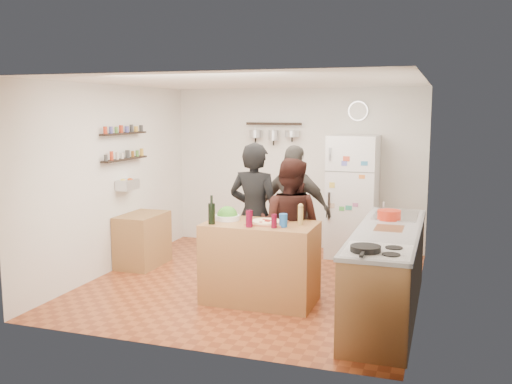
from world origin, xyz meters
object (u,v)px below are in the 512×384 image
(prep_island, at_px, (260,262))
(salt_canister, at_px, (283,220))
(person_center, at_px, (289,226))
(person_back, at_px, (294,211))
(person_left, at_px, (255,215))
(wine_bottle, at_px, (212,214))
(skillet, at_px, (366,249))
(side_table, at_px, (143,240))
(pepper_mill, at_px, (301,216))
(wall_clock, at_px, (358,111))
(fridge, at_px, (353,196))
(salad_bowl, at_px, (227,218))
(red_bowl, at_px, (389,215))
(counter_run, at_px, (387,272))

(prep_island, bearing_deg, salt_canister, -21.80)
(prep_island, height_order, person_center, person_center)
(person_back, bearing_deg, person_left, 72.37)
(prep_island, bearing_deg, wine_bottle, -156.25)
(skillet, relative_size, side_table, 0.34)
(pepper_mill, xyz_separation_m, person_left, (-0.69, 0.46, -0.11))
(prep_island, relative_size, wine_bottle, 5.34)
(salt_canister, xyz_separation_m, wall_clock, (0.35, 2.82, 1.17))
(person_back, distance_m, fridge, 1.36)
(pepper_mill, height_order, side_table, pepper_mill)
(salad_bowl, distance_m, pepper_mill, 0.87)
(wine_bottle, xyz_separation_m, wall_clock, (1.15, 2.92, 1.12))
(person_left, xyz_separation_m, fridge, (0.90, 1.86, 0.01))
(pepper_mill, relative_size, wall_clock, 0.64)
(wine_bottle, bearing_deg, wall_clock, 68.44)
(skillet, xyz_separation_m, red_bowl, (0.05, 1.57, 0.03))
(salad_bowl, xyz_separation_m, wine_bottle, (-0.08, -0.27, 0.09))
(salt_canister, distance_m, person_back, 1.27)
(fridge, bearing_deg, skillet, -78.94)
(pepper_mill, relative_size, person_back, 0.11)
(pepper_mill, bearing_deg, side_table, 160.95)
(person_center, bearing_deg, wine_bottle, 46.70)
(wine_bottle, relative_size, person_center, 0.15)
(fridge, bearing_deg, red_bowl, -68.29)
(skillet, distance_m, wall_clock, 3.90)
(person_back, height_order, counter_run, person_back)
(counter_run, xyz_separation_m, wall_clock, (-0.75, 2.63, 1.70))
(wine_bottle, xyz_separation_m, person_back, (0.60, 1.35, -0.17))
(pepper_mill, xyz_separation_m, wall_clock, (0.20, 2.65, 1.14))
(person_back, bearing_deg, counter_run, 152.25)
(prep_island, distance_m, fridge, 2.50)
(pepper_mill, xyz_separation_m, person_center, (-0.23, 0.38, -0.20))
(person_back, xyz_separation_m, skillet, (1.21, -2.08, 0.08))
(person_back, xyz_separation_m, fridge, (0.56, 1.24, 0.04))
(pepper_mill, bearing_deg, person_left, 146.57)
(wall_clock, bearing_deg, wine_bottle, -111.56)
(wine_bottle, relative_size, person_left, 0.13)
(wine_bottle, distance_m, person_back, 1.48)
(wine_bottle, height_order, red_bowl, wine_bottle)
(salt_canister, bearing_deg, skillet, -39.79)
(pepper_mill, distance_m, skillet, 1.32)
(skillet, height_order, side_table, skillet)
(wine_bottle, distance_m, side_table, 2.02)
(wine_bottle, bearing_deg, salt_canister, 7.13)
(person_left, bearing_deg, wall_clock, -107.85)
(salt_canister, xyz_separation_m, person_left, (-0.54, 0.63, -0.09))
(skillet, xyz_separation_m, side_table, (-3.34, 1.86, -0.58))
(person_center, bearing_deg, pepper_mill, 125.45)
(salt_canister, bearing_deg, person_left, 130.87)
(red_bowl, xyz_separation_m, wall_clock, (-0.70, 2.09, 1.17))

